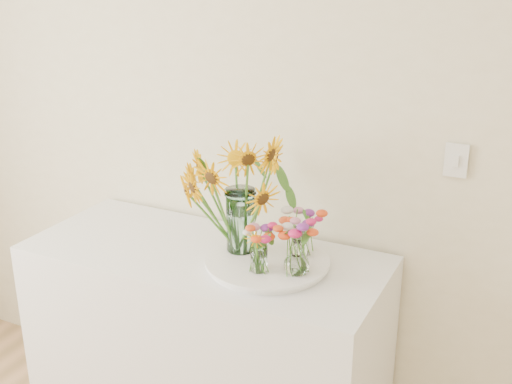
% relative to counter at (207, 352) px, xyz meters
% --- Properties ---
extents(counter, '(1.40, 0.60, 0.90)m').
position_rel_counter_xyz_m(counter, '(0.00, 0.00, 0.00)').
color(counter, white).
rests_on(counter, ground_plane).
extents(tray, '(0.43, 0.43, 0.02)m').
position_rel_counter_xyz_m(tray, '(0.27, -0.01, 0.46)').
color(tray, white).
rests_on(tray, counter).
extents(mason_jar, '(0.13, 0.13, 0.25)m').
position_rel_counter_xyz_m(mason_jar, '(0.15, 0.02, 0.60)').
color(mason_jar, '#ABDCD7').
rests_on(mason_jar, tray).
extents(sunflower_bouquet, '(0.80, 0.80, 0.46)m').
position_rel_counter_xyz_m(sunflower_bouquet, '(0.15, 0.02, 0.71)').
color(sunflower_bouquet, '#ECA404').
rests_on(sunflower_bouquet, tray).
extents(small_vase_a, '(0.07, 0.07, 0.10)m').
position_rel_counter_xyz_m(small_vase_a, '(0.29, -0.10, 0.53)').
color(small_vase_a, white).
rests_on(small_vase_a, tray).
extents(wildflower_posy_a, '(0.17, 0.17, 0.19)m').
position_rel_counter_xyz_m(wildflower_posy_a, '(0.29, -0.10, 0.57)').
color(wildflower_posy_a, red).
rests_on(wildflower_posy_a, tray).
extents(small_vase_b, '(0.11, 0.11, 0.13)m').
position_rel_counter_xyz_m(small_vase_b, '(0.41, -0.06, 0.54)').
color(small_vase_b, white).
rests_on(small_vase_b, tray).
extents(wildflower_posy_b, '(0.21, 0.21, 0.22)m').
position_rel_counter_xyz_m(wildflower_posy_b, '(0.41, -0.06, 0.58)').
color(wildflower_posy_b, red).
rests_on(wildflower_posy_b, tray).
extents(small_vase_c, '(0.07, 0.07, 0.11)m').
position_rel_counter_xyz_m(small_vase_c, '(0.36, 0.09, 0.53)').
color(small_vase_c, white).
rests_on(small_vase_c, tray).
extents(wildflower_posy_c, '(0.21, 0.21, 0.20)m').
position_rel_counter_xyz_m(wildflower_posy_c, '(0.36, 0.09, 0.57)').
color(wildflower_posy_c, red).
rests_on(wildflower_posy_c, tray).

